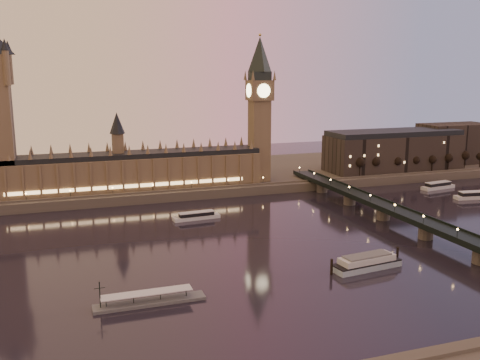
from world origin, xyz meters
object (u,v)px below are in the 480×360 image
object	(u,v)px
cruise_boat_a	(197,216)
pontoon_pier	(149,301)
cruise_boat_b	(438,186)
moored_barge	(367,262)

from	to	relation	value
cruise_boat_a	pontoon_pier	world-z (taller)	pontoon_pier
cruise_boat_a	cruise_boat_b	xyz separation A→B (m)	(187.47, 22.76, 0.31)
cruise_boat_b	moored_barge	bearing A→B (deg)	-146.53
moored_barge	pontoon_pier	size ratio (longest dim) A/B	0.89
cruise_boat_a	pontoon_pier	bearing A→B (deg)	-116.90
cruise_boat_b	pontoon_pier	distance (m)	266.01
cruise_boat_a	moored_barge	xyz separation A→B (m)	(50.31, -100.96, 0.92)
moored_barge	pontoon_pier	world-z (taller)	pontoon_pier
pontoon_pier	cruise_boat_a	bearing A→B (deg)	67.03
moored_barge	cruise_boat_b	bearing A→B (deg)	35.22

